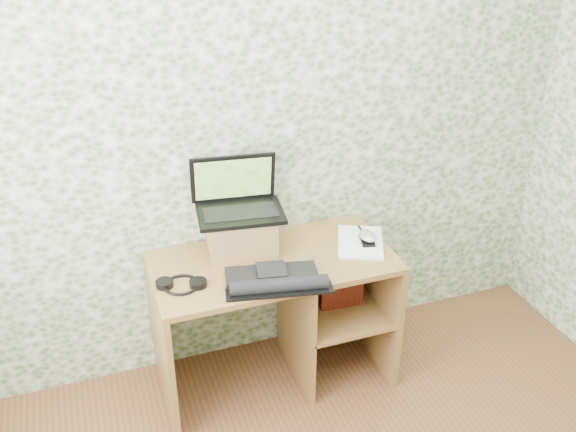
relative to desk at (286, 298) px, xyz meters
name	(u,v)px	position (x,y,z in m)	size (l,w,h in m)	color
wall_back	(252,134)	(-0.08, 0.28, 0.82)	(3.50, 3.50, 0.00)	silver
desk	(286,298)	(0.00, 0.00, 0.00)	(1.20, 0.60, 0.75)	brown
riser	(241,233)	(-0.20, 0.12, 0.37)	(0.33, 0.28, 0.20)	olive
laptop	(237,199)	(-0.20, 0.16, 0.53)	(0.46, 0.35, 0.28)	black
keyboard	(275,280)	(-0.14, -0.23, 0.29)	(0.50, 0.33, 0.07)	black
headphones	(181,284)	(-0.55, -0.10, 0.28)	(0.23, 0.22, 0.03)	black
notepad	(360,242)	(0.40, -0.03, 0.28)	(0.23, 0.32, 0.02)	white
mouse	(367,238)	(0.43, -0.05, 0.31)	(0.08, 0.12, 0.04)	silver
pen	(363,232)	(0.45, 0.04, 0.29)	(0.01, 0.01, 0.15)	black
red_box	(341,283)	(0.30, -0.03, 0.05)	(0.23, 0.07, 0.28)	#9F220E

